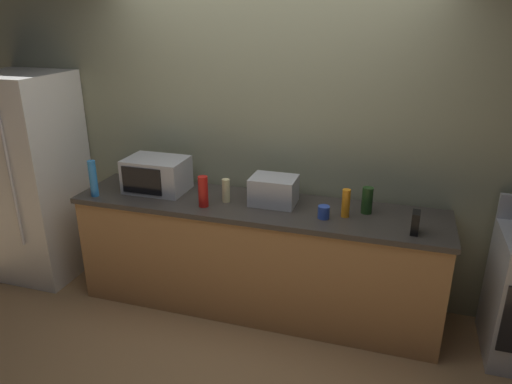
{
  "coord_description": "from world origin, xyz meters",
  "views": [
    {
      "loc": [
        0.99,
        -2.77,
        2.28
      ],
      "look_at": [
        0.0,
        0.4,
        1.0
      ],
      "focal_mm": 33.39,
      "sensor_mm": 36.0,
      "label": 1
    }
  ],
  "objects_px": {
    "microwave": "(157,175)",
    "toaster_oven": "(274,190)",
    "mug_blue": "(324,212)",
    "bottle_wine": "(367,200)",
    "bottle_spray_cleaner": "(93,178)",
    "bottle_dish_soap": "(346,203)",
    "refrigerator": "(33,178)",
    "cordless_phone": "(415,223)",
    "bottle_hot_sauce": "(203,192)",
    "bottle_hand_soap": "(226,191)"
  },
  "relations": [
    {
      "from": "cordless_phone",
      "to": "bottle_hand_soap",
      "type": "distance_m",
      "value": 1.38
    },
    {
      "from": "refrigerator",
      "to": "microwave",
      "type": "height_order",
      "value": "refrigerator"
    },
    {
      "from": "refrigerator",
      "to": "cordless_phone",
      "type": "xyz_separation_m",
      "value": [
        3.19,
        -0.16,
        0.07
      ]
    },
    {
      "from": "refrigerator",
      "to": "toaster_oven",
      "type": "xyz_separation_m",
      "value": [
        2.17,
        0.06,
        0.1
      ]
    },
    {
      "from": "cordless_phone",
      "to": "mug_blue",
      "type": "bearing_deg",
      "value": 176.97
    },
    {
      "from": "microwave",
      "to": "mug_blue",
      "type": "distance_m",
      "value": 1.39
    },
    {
      "from": "bottle_wine",
      "to": "refrigerator",
      "type": "bearing_deg",
      "value": -178.29
    },
    {
      "from": "microwave",
      "to": "cordless_phone",
      "type": "distance_m",
      "value": 2.01
    },
    {
      "from": "bottle_hot_sauce",
      "to": "cordless_phone",
      "type": "bearing_deg",
      "value": -0.38
    },
    {
      "from": "refrigerator",
      "to": "cordless_phone",
      "type": "relative_size",
      "value": 12.0
    },
    {
      "from": "bottle_spray_cleaner",
      "to": "mug_blue",
      "type": "distance_m",
      "value": 1.8
    },
    {
      "from": "refrigerator",
      "to": "cordless_phone",
      "type": "distance_m",
      "value": 3.2
    },
    {
      "from": "bottle_wine",
      "to": "bottle_hot_sauce",
      "type": "bearing_deg",
      "value": -168.66
    },
    {
      "from": "toaster_oven",
      "to": "cordless_phone",
      "type": "xyz_separation_m",
      "value": [
        1.02,
        -0.22,
        -0.03
      ]
    },
    {
      "from": "bottle_hot_sauce",
      "to": "bottle_dish_soap",
      "type": "height_order",
      "value": "bottle_hot_sauce"
    },
    {
      "from": "refrigerator",
      "to": "bottle_hand_soap",
      "type": "height_order",
      "value": "refrigerator"
    },
    {
      "from": "cordless_phone",
      "to": "bottle_hand_soap",
      "type": "xyz_separation_m",
      "value": [
        -1.38,
        0.15,
        0.02
      ]
    },
    {
      "from": "cordless_phone",
      "to": "mug_blue",
      "type": "height_order",
      "value": "cordless_phone"
    },
    {
      "from": "bottle_hot_sauce",
      "to": "bottle_hand_soap",
      "type": "distance_m",
      "value": 0.19
    },
    {
      "from": "microwave",
      "to": "bottle_hand_soap",
      "type": "xyz_separation_m",
      "value": [
        0.62,
        -0.06,
        -0.04
      ]
    },
    {
      "from": "bottle_hot_sauce",
      "to": "bottle_wine",
      "type": "xyz_separation_m",
      "value": [
        1.17,
        0.24,
        -0.02
      ]
    },
    {
      "from": "bottle_hand_soap",
      "to": "mug_blue",
      "type": "distance_m",
      "value": 0.77
    },
    {
      "from": "toaster_oven",
      "to": "cordless_phone",
      "type": "bearing_deg",
      "value": -12.16
    },
    {
      "from": "toaster_oven",
      "to": "bottle_hot_sauce",
      "type": "relative_size",
      "value": 1.45
    },
    {
      "from": "bottle_spray_cleaner",
      "to": "toaster_oven",
      "type": "bearing_deg",
      "value": 11.0
    },
    {
      "from": "bottle_wine",
      "to": "mug_blue",
      "type": "height_order",
      "value": "bottle_wine"
    },
    {
      "from": "bottle_spray_cleaner",
      "to": "bottle_dish_soap",
      "type": "xyz_separation_m",
      "value": [
        1.94,
        0.18,
        -0.04
      ]
    },
    {
      "from": "bottle_hand_soap",
      "to": "bottle_dish_soap",
      "type": "bearing_deg",
      "value": -0.81
    },
    {
      "from": "cordless_phone",
      "to": "bottle_hot_sauce",
      "type": "height_order",
      "value": "bottle_hot_sauce"
    },
    {
      "from": "microwave",
      "to": "toaster_oven",
      "type": "xyz_separation_m",
      "value": [
        0.97,
        0.01,
        -0.03
      ]
    },
    {
      "from": "toaster_oven",
      "to": "bottle_wine",
      "type": "xyz_separation_m",
      "value": [
        0.69,
        0.03,
        -0.01
      ]
    },
    {
      "from": "bottle_hot_sauce",
      "to": "bottle_spray_cleaner",
      "type": "height_order",
      "value": "bottle_spray_cleaner"
    },
    {
      "from": "toaster_oven",
      "to": "bottle_dish_soap",
      "type": "xyz_separation_m",
      "value": [
        0.55,
        -0.09,
        -0.0
      ]
    },
    {
      "from": "refrigerator",
      "to": "bottle_hand_soap",
      "type": "xyz_separation_m",
      "value": [
        1.82,
        -0.01,
        0.09
      ]
    },
    {
      "from": "bottle_hot_sauce",
      "to": "bottle_wine",
      "type": "height_order",
      "value": "bottle_hot_sauce"
    },
    {
      "from": "bottle_wine",
      "to": "mug_blue",
      "type": "xyz_separation_m",
      "value": [
        -0.28,
        -0.18,
        -0.05
      ]
    },
    {
      "from": "mug_blue",
      "to": "bottle_wine",
      "type": "bearing_deg",
      "value": 33.42
    },
    {
      "from": "bottle_dish_soap",
      "to": "mug_blue",
      "type": "distance_m",
      "value": 0.17
    },
    {
      "from": "refrigerator",
      "to": "mug_blue",
      "type": "bearing_deg",
      "value": -2.2
    },
    {
      "from": "bottle_dish_soap",
      "to": "cordless_phone",
      "type": "bearing_deg",
      "value": -15.73
    },
    {
      "from": "cordless_phone",
      "to": "refrigerator",
      "type": "bearing_deg",
      "value": 179.77
    },
    {
      "from": "bottle_spray_cleaner",
      "to": "mug_blue",
      "type": "bearing_deg",
      "value": 3.51
    },
    {
      "from": "microwave",
      "to": "bottle_dish_soap",
      "type": "height_order",
      "value": "microwave"
    },
    {
      "from": "microwave",
      "to": "toaster_oven",
      "type": "height_order",
      "value": "microwave"
    },
    {
      "from": "bottle_hot_sauce",
      "to": "bottle_spray_cleaner",
      "type": "relative_size",
      "value": 0.81
    },
    {
      "from": "microwave",
      "to": "bottle_dish_soap",
      "type": "xyz_separation_m",
      "value": [
        1.52,
        -0.08,
        -0.03
      ]
    },
    {
      "from": "toaster_oven",
      "to": "mug_blue",
      "type": "height_order",
      "value": "toaster_oven"
    },
    {
      "from": "bottle_dish_soap",
      "to": "toaster_oven",
      "type": "bearing_deg",
      "value": 170.97
    },
    {
      "from": "bottle_wine",
      "to": "bottle_spray_cleaner",
      "type": "distance_m",
      "value": 2.1
    },
    {
      "from": "bottle_spray_cleaner",
      "to": "refrigerator",
      "type": "bearing_deg",
      "value": 165.05
    }
  ]
}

